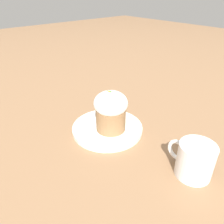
% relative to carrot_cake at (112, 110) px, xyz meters
% --- Properties ---
extents(ground_plane, '(4.00, 4.00, 0.00)m').
position_rel_carrot_cake_xyz_m(ground_plane, '(0.02, 0.00, -0.07)').
color(ground_plane, '#846042').
extents(dessert_plate, '(0.20, 0.20, 0.01)m').
position_rel_carrot_cake_xyz_m(dessert_plate, '(0.02, 0.00, -0.07)').
color(dessert_plate, white).
rests_on(dessert_plate, ground_plane).
extents(carrot_cake, '(0.09, 0.09, 0.12)m').
position_rel_carrot_cake_xyz_m(carrot_cake, '(0.00, 0.00, 0.00)').
color(carrot_cake, olive).
rests_on(carrot_cake, dessert_plate).
extents(spoon, '(0.11, 0.08, 0.01)m').
position_rel_carrot_cake_xyz_m(spoon, '(0.00, 0.02, -0.06)').
color(spoon, silver).
rests_on(spoon, dessert_plate).
extents(coffee_cup, '(0.11, 0.08, 0.08)m').
position_rel_carrot_cake_xyz_m(coffee_cup, '(-0.24, -0.03, -0.03)').
color(coffee_cup, white).
rests_on(coffee_cup, ground_plane).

